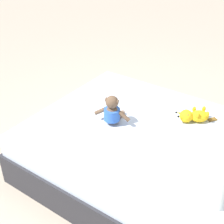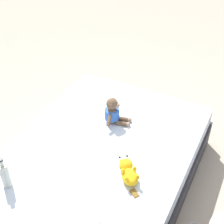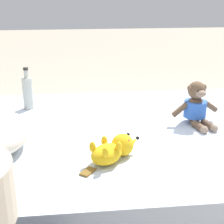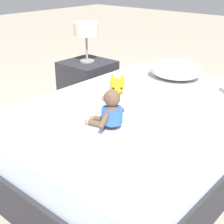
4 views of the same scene
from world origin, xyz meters
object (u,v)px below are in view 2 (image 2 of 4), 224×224
Objects in this scene: pillow at (64,223)px; plush_monkey at (113,113)px; bed at (99,170)px; glass_bottle at (5,175)px; plush_yellow_creature at (128,172)px.

plush_monkey is at bearing -79.00° from pillow.
plush_monkey is (0.20, -1.05, 0.02)m from pillow.
bed is 0.49m from plush_monkey.
plush_monkey is at bearing -109.90° from glass_bottle.
plush_yellow_creature is at bearing 126.53° from plush_monkey.
plush_monkey is 1.12× the size of glass_bottle.
plush_monkey is (0.05, -0.37, 0.32)m from bed.
plush_monkey is at bearing -53.47° from plush_yellow_creature.
glass_bottle reaches higher than plush_monkey.
plush_yellow_creature is at bearing 157.38° from bed.
plush_monkey is 1.02× the size of plush_yellow_creature.
pillow is (-0.15, 0.69, 0.30)m from bed.
pillow is 1.63× the size of plush_monkey.
pillow is 1.82× the size of glass_bottle.
glass_bottle is (0.71, 0.45, 0.06)m from plush_yellow_creature.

